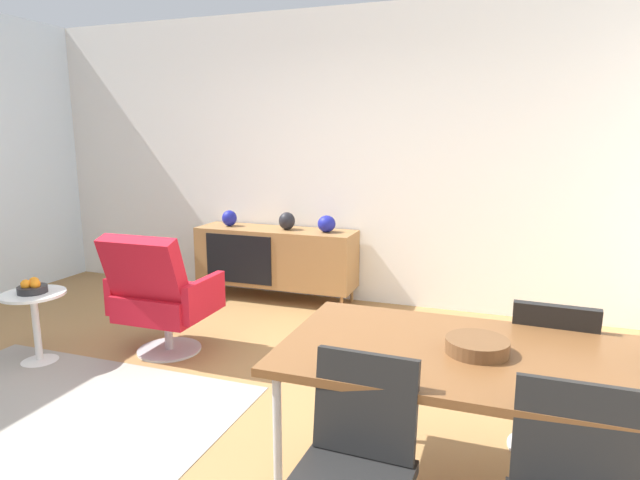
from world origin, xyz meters
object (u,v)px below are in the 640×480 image
(vase_cobalt, at_px, (327,224))
(vase_ceramic_small, at_px, (287,221))
(vase_sculptural_dark, at_px, (229,218))
(dining_chair_back_right, at_px, (550,371))
(dining_chair_front_left, at_px, (355,471))
(sideboard, at_px, (276,257))
(wooden_bowl_on_table, at_px, (477,346))
(side_table_round, at_px, (36,319))
(dining_table, at_px, (473,362))
(fruit_bowl, at_px, (32,287))
(lounge_chair_red, at_px, (161,294))

(vase_cobalt, xyz_separation_m, vase_ceramic_small, (-0.41, 0.00, 0.01))
(vase_sculptural_dark, bearing_deg, vase_ceramic_small, 0.00)
(dining_chair_back_right, bearing_deg, dining_chair_front_left, -121.88)
(vase_cobalt, bearing_deg, vase_sculptural_dark, 180.00)
(sideboard, bearing_deg, vase_ceramic_small, 0.86)
(wooden_bowl_on_table, bearing_deg, side_table_round, 169.18)
(dining_table, bearing_deg, vase_ceramic_small, 127.10)
(vase_sculptural_dark, height_order, wooden_bowl_on_table, vase_sculptural_dark)
(vase_cobalt, relative_size, fruit_bowl, 0.85)
(dining_table, xyz_separation_m, fruit_bowl, (-3.07, 0.59, -0.14))
(vase_sculptural_dark, distance_m, side_table_round, 2.09)
(lounge_chair_red, relative_size, side_table_round, 1.82)
(wooden_bowl_on_table, bearing_deg, lounge_chair_red, 156.40)
(sideboard, xyz_separation_m, dining_chair_back_right, (2.41, -2.00, 0.03))
(sideboard, relative_size, dining_chair_back_right, 1.87)
(vase_sculptural_dark, bearing_deg, dining_chair_front_left, -54.54)
(dining_chair_back_right, bearing_deg, vase_ceramic_small, 138.76)
(vase_ceramic_small, bearing_deg, dining_chair_front_left, -63.01)
(vase_cobalt, relative_size, vase_sculptural_dark, 1.06)
(dining_chair_back_right, xyz_separation_m, dining_chair_front_left, (-0.70, -1.12, 0.00))
(vase_cobalt, xyz_separation_m, vase_sculptural_dark, (-1.04, 0.00, 0.00))
(dining_table, xyz_separation_m, dining_chair_back_right, (0.35, 0.56, -0.23))
(dining_chair_back_right, bearing_deg, lounge_chair_red, 170.34)
(dining_table, xyz_separation_m, lounge_chair_red, (-2.29, 1.01, -0.23))
(vase_ceramic_small, height_order, dining_chair_front_left, vase_ceramic_small)
(sideboard, bearing_deg, dining_chair_back_right, -39.71)
(vase_sculptural_dark, xyz_separation_m, dining_chair_back_right, (2.92, -2.00, -0.33))
(vase_sculptural_dark, relative_size, side_table_round, 0.31)
(vase_ceramic_small, bearing_deg, sideboard, -179.14)
(sideboard, bearing_deg, vase_cobalt, 0.20)
(wooden_bowl_on_table, relative_size, side_table_round, 0.50)
(vase_sculptural_dark, height_order, fruit_bowl, vase_sculptural_dark)
(vase_sculptural_dark, relative_size, dining_table, 0.10)
(dining_table, height_order, fruit_bowl, dining_table)
(vase_ceramic_small, bearing_deg, wooden_bowl_on_table, -52.69)
(dining_chair_back_right, xyz_separation_m, side_table_round, (-3.42, 0.03, -0.15))
(lounge_chair_red, bearing_deg, side_table_round, -151.70)
(sideboard, height_order, dining_table, dining_table)
(dining_table, bearing_deg, side_table_round, 169.13)
(wooden_bowl_on_table, xyz_separation_m, fruit_bowl, (-3.08, 0.59, -0.21))
(dining_table, height_order, side_table_round, dining_table)
(vase_cobalt, relative_size, dining_table, 0.11)
(sideboard, distance_m, wooden_bowl_on_table, 3.31)
(vase_sculptural_dark, distance_m, vase_ceramic_small, 0.63)
(dining_chair_back_right, relative_size, dining_chair_front_left, 1.00)
(vase_sculptural_dark, xyz_separation_m, wooden_bowl_on_table, (2.58, -2.56, -0.03))
(vase_sculptural_dark, relative_size, wooden_bowl_on_table, 0.62)
(dining_table, bearing_deg, dining_chair_back_right, 58.17)
(sideboard, xyz_separation_m, vase_cobalt, (0.53, 0.00, 0.36))
(side_table_round, bearing_deg, vase_ceramic_small, 60.10)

